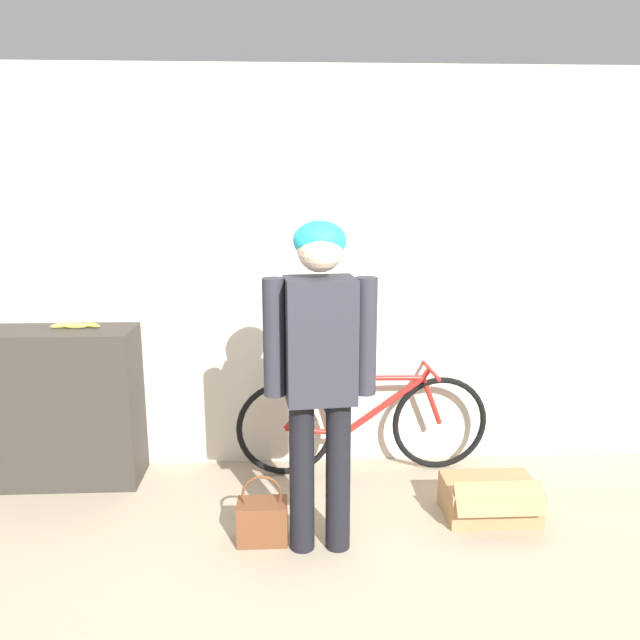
# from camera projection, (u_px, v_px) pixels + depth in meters

# --- Properties ---
(wall_back) EXTENTS (8.00, 0.07, 2.60)m
(wall_back) POSITION_uv_depth(u_px,v_px,m) (302.00, 275.00, 4.08)
(wall_back) COLOR beige
(wall_back) RESTS_ON ground_plane
(side_shelf) EXTENTS (1.01, 0.38, 1.00)m
(side_shelf) POSITION_uv_depth(u_px,v_px,m) (58.00, 407.00, 3.95)
(side_shelf) COLOR #38332D
(side_shelf) RESTS_ON ground_plane
(person) EXTENTS (0.56, 0.29, 1.72)m
(person) POSITION_uv_depth(u_px,v_px,m) (320.00, 355.00, 3.08)
(person) COLOR black
(person) RESTS_ON ground_plane
(bicycle) EXTENTS (1.67, 0.46, 0.71)m
(bicycle) POSITION_uv_depth(u_px,v_px,m) (363.00, 422.00, 4.11)
(bicycle) COLOR black
(bicycle) RESTS_ON ground_plane
(banana) EXTENTS (0.32, 0.08, 0.03)m
(banana) POSITION_uv_depth(u_px,v_px,m) (75.00, 326.00, 3.88)
(banana) COLOR #EAD64C
(banana) RESTS_ON side_shelf
(handbag) EXTENTS (0.27, 0.17, 0.38)m
(handbag) POSITION_uv_depth(u_px,v_px,m) (262.00, 520.00, 3.34)
(handbag) COLOR brown
(handbag) RESTS_ON ground_plane
(cardboard_box) EXTENTS (0.52, 0.41, 0.27)m
(cardboard_box) POSITION_uv_depth(u_px,v_px,m) (489.00, 498.00, 3.61)
(cardboard_box) COLOR #A87F51
(cardboard_box) RESTS_ON ground_plane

